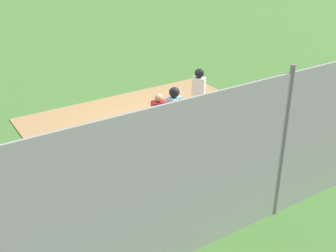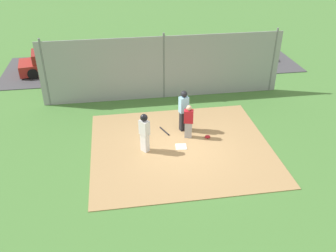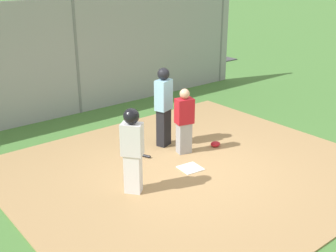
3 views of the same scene
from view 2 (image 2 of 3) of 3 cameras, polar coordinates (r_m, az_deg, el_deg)
The scene contains 12 objects.
ground_plane at distance 14.73m, azimuth 2.06°, elevation -3.39°, with size 140.00×140.00×0.00m, color #477A38.
dirt_infield at distance 14.72m, azimuth 2.06°, elevation -3.34°, with size 7.20×6.40×0.03m, color #A88456.
home_plate at distance 14.71m, azimuth 2.06°, elevation -3.26°, with size 0.44×0.44×0.02m, color white.
catcher at distance 14.99m, azimuth 3.25°, elevation 0.77°, with size 0.43×0.34×1.49m.
umpire at distance 15.39m, azimuth 2.47°, elevation 2.58°, with size 0.44×0.36×1.85m.
runner at distance 14.01m, azimuth -3.73°, elevation -0.69°, with size 0.44×0.46×1.64m.
baseball_bat at distance 15.70m, azimuth -0.57°, elevation -0.79°, with size 0.06×0.06×0.75m, color black.
catcher_mask at distance 15.33m, azimuth 6.23°, elevation -1.69°, with size 0.24×0.20×0.12m, color #B21923.
backstop_fence at distance 18.18m, azimuth -0.66°, elevation 9.13°, with size 12.00×0.10×3.35m.
parking_lot at distance 23.10m, azimuth -2.34°, elevation 9.62°, with size 18.00×5.20×0.04m, color #424247.
parked_car_blue at distance 24.58m, azimuth 10.77°, elevation 11.87°, with size 4.42×2.40×1.28m.
parked_car_red at distance 22.83m, azimuth -17.28°, elevation 9.60°, with size 4.41×2.36×1.28m.
Camera 2 is at (2.41, 12.03, 8.16)m, focal length 38.74 mm.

